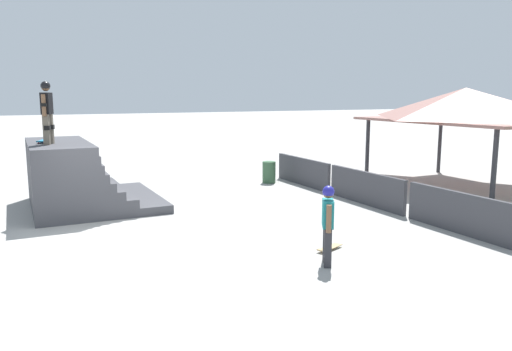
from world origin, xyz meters
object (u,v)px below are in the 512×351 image
object	(u,v)px
skateboard_on_deck	(42,141)
trash_bin	(269,172)
bystander_walking	(328,219)
skateboard_on_ground	(329,248)
skater_on_deck	(47,108)

from	to	relation	value
skateboard_on_deck	trash_bin	bearing A→B (deg)	113.26
bystander_walking	skateboard_on_ground	size ratio (longest dim) A/B	2.13
bystander_walking	trash_bin	xyz separation A→B (m)	(-9.07, 3.38, -0.55)
skater_on_deck	skateboard_on_ground	xyz separation A→B (m)	(6.46, 5.30, -3.02)
skater_on_deck	skateboard_on_ground	bearing A→B (deg)	58.16
skateboard_on_deck	bystander_walking	distance (m)	9.23
bystander_walking	trash_bin	size ratio (longest dim) A/B	1.95
skateboard_on_ground	skater_on_deck	bearing A→B (deg)	-72.85
skater_on_deck	trash_bin	bearing A→B (deg)	121.61
bystander_walking	skateboard_on_ground	world-z (taller)	bystander_walking
skateboard_on_ground	skateboard_on_deck	bearing A→B (deg)	-74.23
skater_on_deck	skateboard_on_deck	distance (m)	1.11
skateboard_on_deck	trash_bin	world-z (taller)	skateboard_on_deck
skateboard_on_deck	skateboard_on_ground	bearing A→B (deg)	52.16
bystander_walking	trash_bin	world-z (taller)	bystander_walking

